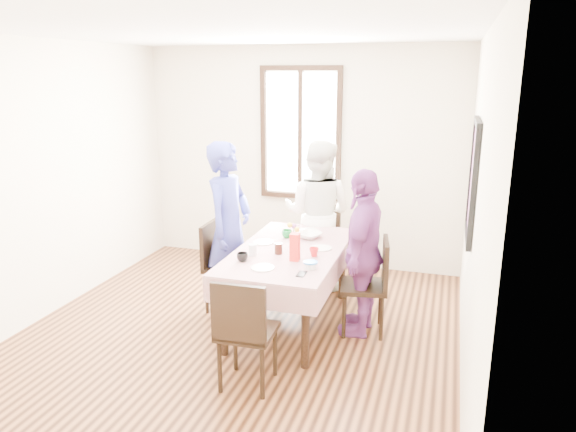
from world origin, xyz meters
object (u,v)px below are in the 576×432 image
Objects in this scene: chair_right at (364,286)px; chair_near at (248,331)px; person_far at (318,214)px; person_left at (228,228)px; dining_table at (290,287)px; person_right at (363,253)px; chair_left at (228,267)px; chair_far at (318,245)px.

chair_near is (-0.71, -1.16, 0.00)m from chair_right.
person_far reaches higher than chair_near.
person_far is (0.69, 0.94, -0.03)m from person_left.
dining_table is 0.80m from person_right.
person_right is at bearing 4.19° from dining_table.
person_left reaches higher than chair_near.
chair_near is 2.23m from person_far.
chair_right is 0.54× the size of person_far.
chair_right is (1.41, -0.10, 0.00)m from chair_left.
chair_left is (-0.71, 0.15, 0.08)m from dining_table.
chair_right reaches higher than dining_table.
person_right reaches higher than chair_left.
person_left is at bearing 76.15° from chair_right.
person_far is at bearing 93.32° from chair_far.
chair_far reaches higher than dining_table.
person_far is 1.07× the size of person_right.
person_right reaches higher than chair_far.
person_left is (-1.39, 0.10, 0.41)m from chair_right.
chair_near is at bearing 27.96° from chair_left.
chair_far is 0.38m from person_far.
person_far is (0.71, 0.94, 0.38)m from chair_left.
chair_far is at bearing -29.49° from person_left.
person_far is (0.00, 2.19, 0.38)m from chair_near.
person_right reaches higher than dining_table.
person_left is at bearing 116.39° from chair_near.
person_right is (0.69, 1.16, 0.33)m from chair_near.
chair_near is 0.58× the size of person_right.
chair_right is 1.36m from chair_near.
person_left is (-0.69, 1.26, 0.41)m from chair_near.
person_left is 1.11× the size of person_right.
dining_table is at bearing 93.32° from chair_far.
dining_table is at bearing 95.25° from person_far.
chair_left is 1.42m from chair_right.
person_far is at bearing -143.32° from person_right.
dining_table is 1.11m from chair_near.
chair_near reaches higher than dining_table.
person_left reaches higher than person_far.
dining_table is 0.86m from person_left.
person_far is at bearing -30.07° from person_left.
person_far is at bearing 90.00° from dining_table.
chair_left is at bearing 167.93° from dining_table.
chair_far is 2.21m from chair_near.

